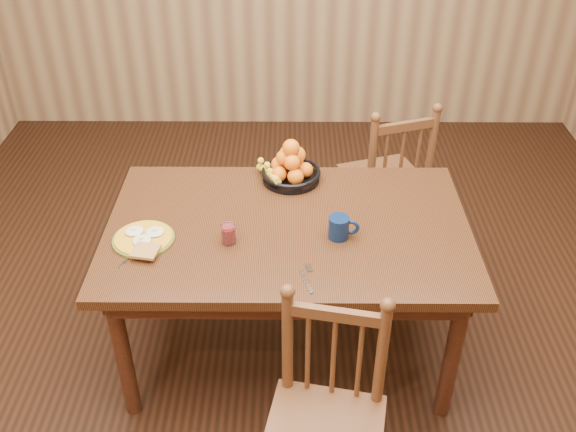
{
  "coord_description": "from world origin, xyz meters",
  "views": [
    {
      "loc": [
        0.02,
        -2.29,
        2.41
      ],
      "look_at": [
        0.0,
        0.0,
        0.8
      ],
      "focal_mm": 40.0,
      "sensor_mm": 36.0,
      "label": 1
    }
  ],
  "objects_px": {
    "breakfast_plate": "(144,239)",
    "chair_far": "(387,179)",
    "fruit_bowl": "(290,168)",
    "chair_near": "(326,421)",
    "dining_table": "(288,241)",
    "coffee_mug": "(340,227)"
  },
  "relations": [
    {
      "from": "dining_table",
      "to": "chair_near",
      "type": "bearing_deg",
      "value": -79.86
    },
    {
      "from": "breakfast_plate",
      "to": "fruit_bowl",
      "type": "bearing_deg",
      "value": 39.0
    },
    {
      "from": "fruit_bowl",
      "to": "chair_far",
      "type": "bearing_deg",
      "value": 40.49
    },
    {
      "from": "dining_table",
      "to": "chair_far",
      "type": "distance_m",
      "value": 1.05
    },
    {
      "from": "dining_table",
      "to": "coffee_mug",
      "type": "relative_size",
      "value": 11.97
    },
    {
      "from": "chair_near",
      "to": "breakfast_plate",
      "type": "height_order",
      "value": "chair_near"
    },
    {
      "from": "dining_table",
      "to": "breakfast_plate",
      "type": "bearing_deg",
      "value": -169.02
    },
    {
      "from": "breakfast_plate",
      "to": "coffee_mug",
      "type": "distance_m",
      "value": 0.84
    },
    {
      "from": "breakfast_plate",
      "to": "coffee_mug",
      "type": "bearing_deg",
      "value": 2.47
    },
    {
      "from": "chair_near",
      "to": "coffee_mug",
      "type": "bearing_deg",
      "value": 94.94
    },
    {
      "from": "chair_far",
      "to": "fruit_bowl",
      "type": "distance_m",
      "value": 0.81
    },
    {
      "from": "chair_far",
      "to": "breakfast_plate",
      "type": "bearing_deg",
      "value": 21.43
    },
    {
      "from": "chair_far",
      "to": "coffee_mug",
      "type": "relative_size",
      "value": 7.09
    },
    {
      "from": "chair_far",
      "to": "fruit_bowl",
      "type": "xyz_separation_m",
      "value": [
        -0.56,
        -0.48,
        0.36
      ]
    },
    {
      "from": "breakfast_plate",
      "to": "fruit_bowl",
      "type": "distance_m",
      "value": 0.8
    },
    {
      "from": "chair_near",
      "to": "coffee_mug",
      "type": "height_order",
      "value": "chair_near"
    },
    {
      "from": "dining_table",
      "to": "coffee_mug",
      "type": "distance_m",
      "value": 0.27
    },
    {
      "from": "chair_far",
      "to": "dining_table",
      "type": "bearing_deg",
      "value": 38.45
    },
    {
      "from": "breakfast_plate",
      "to": "chair_far",
      "type": "bearing_deg",
      "value": 39.71
    },
    {
      "from": "chair_far",
      "to": "fruit_bowl",
      "type": "height_order",
      "value": "fruit_bowl"
    },
    {
      "from": "chair_near",
      "to": "coffee_mug",
      "type": "relative_size",
      "value": 6.93
    },
    {
      "from": "fruit_bowl",
      "to": "chair_near",
      "type": "bearing_deg",
      "value": -83.39
    }
  ]
}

